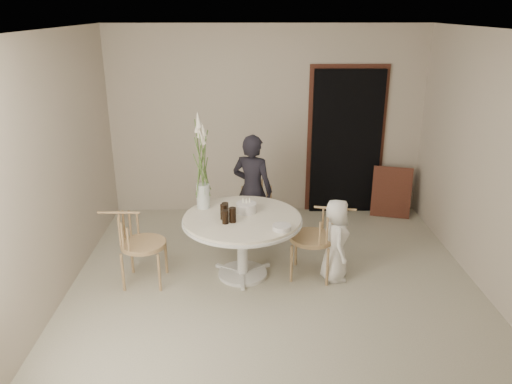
{
  "coord_description": "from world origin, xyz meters",
  "views": [
    {
      "loc": [
        -0.3,
        -4.8,
        2.89
      ],
      "look_at": [
        -0.2,
        0.3,
        1.0
      ],
      "focal_mm": 35.0,
      "sensor_mm": 36.0,
      "label": 1
    }
  ],
  "objects_px": {
    "chair_far": "(256,198)",
    "birthday_cake": "(246,208)",
    "chair_left": "(132,237)",
    "table": "(242,226)",
    "girl": "(252,190)",
    "boy": "(335,240)",
    "chair_right": "(323,231)",
    "flower_vase": "(202,166)"
  },
  "relations": [
    {
      "from": "chair_far",
      "to": "boy",
      "type": "relative_size",
      "value": 0.81
    },
    {
      "from": "chair_right",
      "to": "girl",
      "type": "distance_m",
      "value": 1.2
    },
    {
      "from": "boy",
      "to": "flower_vase",
      "type": "relative_size",
      "value": 0.85
    },
    {
      "from": "chair_far",
      "to": "flower_vase",
      "type": "height_order",
      "value": "flower_vase"
    },
    {
      "from": "chair_right",
      "to": "chair_left",
      "type": "bearing_deg",
      "value": -75.03
    },
    {
      "from": "girl",
      "to": "boy",
      "type": "xyz_separation_m",
      "value": [
        0.9,
        -0.96,
        -0.25
      ]
    },
    {
      "from": "chair_right",
      "to": "flower_vase",
      "type": "distance_m",
      "value": 1.53
    },
    {
      "from": "boy",
      "to": "birthday_cake",
      "type": "height_order",
      "value": "boy"
    },
    {
      "from": "girl",
      "to": "flower_vase",
      "type": "bearing_deg",
      "value": 69.3
    },
    {
      "from": "girl",
      "to": "flower_vase",
      "type": "xyz_separation_m",
      "value": [
        -0.57,
        -0.59,
        0.51
      ]
    },
    {
      "from": "chair_far",
      "to": "chair_left",
      "type": "bearing_deg",
      "value": -137.98
    },
    {
      "from": "boy",
      "to": "flower_vase",
      "type": "height_order",
      "value": "flower_vase"
    },
    {
      "from": "table",
      "to": "boy",
      "type": "height_order",
      "value": "boy"
    },
    {
      "from": "chair_far",
      "to": "girl",
      "type": "distance_m",
      "value": 0.37
    },
    {
      "from": "flower_vase",
      "to": "girl",
      "type": "bearing_deg",
      "value": 45.99
    },
    {
      "from": "table",
      "to": "girl",
      "type": "xyz_separation_m",
      "value": [
        0.12,
        0.87,
        0.11
      ]
    },
    {
      "from": "girl",
      "to": "birthday_cake",
      "type": "bearing_deg",
      "value": 107.27
    },
    {
      "from": "boy",
      "to": "flower_vase",
      "type": "bearing_deg",
      "value": 72.64
    },
    {
      "from": "chair_left",
      "to": "flower_vase",
      "type": "distance_m",
      "value": 1.09
    },
    {
      "from": "chair_right",
      "to": "girl",
      "type": "relative_size",
      "value": 0.6
    },
    {
      "from": "chair_far",
      "to": "chair_left",
      "type": "distance_m",
      "value": 1.88
    },
    {
      "from": "birthday_cake",
      "to": "chair_left",
      "type": "bearing_deg",
      "value": -168.95
    },
    {
      "from": "birthday_cake",
      "to": "chair_far",
      "type": "bearing_deg",
      "value": 82.44
    },
    {
      "from": "chair_right",
      "to": "boy",
      "type": "xyz_separation_m",
      "value": [
        0.13,
        -0.06,
        -0.08
      ]
    },
    {
      "from": "birthday_cake",
      "to": "flower_vase",
      "type": "distance_m",
      "value": 0.68
    },
    {
      "from": "chair_left",
      "to": "flower_vase",
      "type": "xyz_separation_m",
      "value": [
        0.76,
        0.4,
        0.67
      ]
    },
    {
      "from": "chair_left",
      "to": "boy",
      "type": "relative_size",
      "value": 0.9
    },
    {
      "from": "birthday_cake",
      "to": "girl",
      "type": "bearing_deg",
      "value": 83.96
    },
    {
      "from": "chair_far",
      "to": "boy",
      "type": "xyz_separation_m",
      "value": [
        0.85,
        -1.25,
        -0.02
      ]
    },
    {
      "from": "chair_far",
      "to": "birthday_cake",
      "type": "distance_m",
      "value": 1.08
    },
    {
      "from": "chair_right",
      "to": "birthday_cake",
      "type": "xyz_separation_m",
      "value": [
        -0.85,
        0.16,
        0.23
      ]
    },
    {
      "from": "chair_far",
      "to": "girl",
      "type": "relative_size",
      "value": 0.53
    },
    {
      "from": "chair_far",
      "to": "chair_left",
      "type": "xyz_separation_m",
      "value": [
        -1.39,
        -1.27,
        0.06
      ]
    },
    {
      "from": "girl",
      "to": "chair_far",
      "type": "bearing_deg",
      "value": -78.14
    },
    {
      "from": "chair_far",
      "to": "table",
      "type": "bearing_deg",
      "value": -99.51
    },
    {
      "from": "boy",
      "to": "birthday_cake",
      "type": "distance_m",
      "value": 1.05
    },
    {
      "from": "chair_left",
      "to": "birthday_cake",
      "type": "distance_m",
      "value": 1.29
    },
    {
      "from": "chair_left",
      "to": "birthday_cake",
      "type": "height_order",
      "value": "birthday_cake"
    },
    {
      "from": "girl",
      "to": "boy",
      "type": "relative_size",
      "value": 1.52
    },
    {
      "from": "girl",
      "to": "boy",
      "type": "height_order",
      "value": "girl"
    },
    {
      "from": "boy",
      "to": "chair_right",
      "type": "bearing_deg",
      "value": 63.57
    },
    {
      "from": "chair_left",
      "to": "table",
      "type": "bearing_deg",
      "value": -82.65
    }
  ]
}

